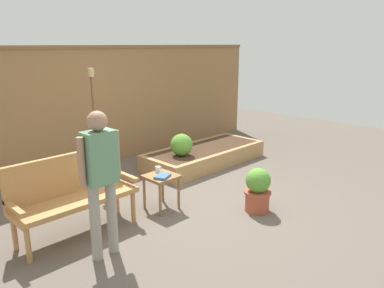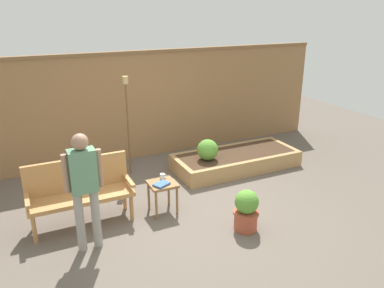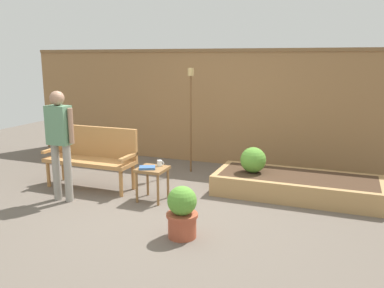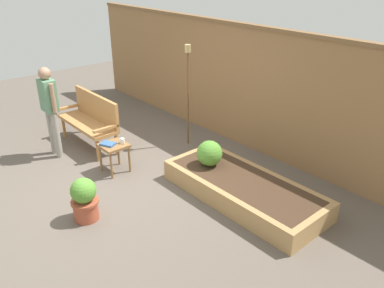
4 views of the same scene
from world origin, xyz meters
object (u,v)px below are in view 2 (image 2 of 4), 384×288
garden_bench (79,187)px  shrub_near_bench (208,150)px  side_table (162,188)px  person_by_bench (84,183)px  tiki_torch (127,109)px  book_on_table (162,184)px  potted_boxwood (246,210)px  cup_on_table (163,176)px

garden_bench → shrub_near_bench: (2.40, 0.66, -0.05)m
side_table → person_by_bench: person_by_bench is taller
shrub_near_bench → tiki_torch: bearing=152.3°
book_on_table → potted_boxwood: bearing=-69.8°
shrub_near_bench → book_on_table: bearing=-142.6°
shrub_near_bench → tiki_torch: size_ratio=0.21×
potted_boxwood → person_by_bench: 2.20m
book_on_table → shrub_near_bench: shrub_near_bench is taller
potted_boxwood → tiki_torch: size_ratio=0.33×
side_table → shrub_near_bench: (1.24, 0.90, 0.10)m
book_on_table → tiki_torch: bearing=64.7°
potted_boxwood → shrub_near_bench: (0.38, 1.87, 0.19)m
cup_on_table → potted_boxwood: bearing=-53.8°
garden_bench → book_on_table: size_ratio=6.53×
side_table → book_on_table: bearing=-118.4°
potted_boxwood → tiki_torch: 2.84m
side_table → tiki_torch: bearing=91.2°
garden_bench → potted_boxwood: (2.02, -1.21, -0.24)m
garden_bench → person_by_bench: size_ratio=0.92×
cup_on_table → shrub_near_bench: (1.18, 0.77, -0.03)m
shrub_near_bench → potted_boxwood: bearing=-101.5°
person_by_bench → cup_on_table: bearing=25.5°
cup_on_table → tiki_torch: size_ratio=0.06×
person_by_bench → garden_bench: bearing=87.8°
side_table → shrub_near_bench: 1.54m
cup_on_table → shrub_near_bench: bearing=33.2°
cup_on_table → shrub_near_bench: shrub_near_bench is taller
side_table → cup_on_table: (0.06, 0.13, 0.12)m
book_on_table → tiki_torch: (0.01, 1.64, 0.74)m
garden_bench → person_by_bench: bearing=-92.2°
garden_bench → tiki_torch: bearing=49.6°
side_table → tiki_torch: tiki_torch is taller
side_table → cup_on_table: cup_on_table is taller
side_table → book_on_table: size_ratio=2.18×
side_table → book_on_table: 0.13m
side_table → potted_boxwood: bearing=-48.4°
book_on_table → tiki_torch: tiki_torch is taller
side_table → person_by_bench: bearing=-158.6°
shrub_near_bench → tiki_torch: (-1.27, 0.67, 0.74)m
tiki_torch → person_by_bench: size_ratio=1.17×
side_table → cup_on_table: bearing=65.8°
side_table → person_by_bench: 1.38m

